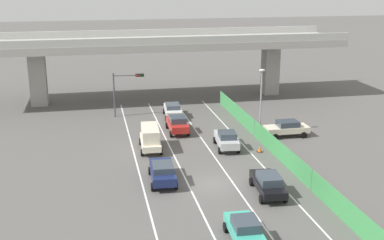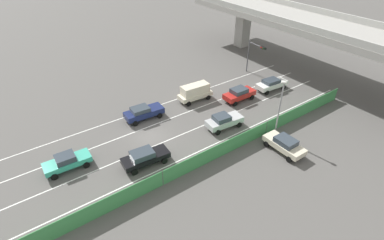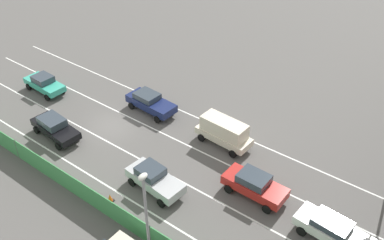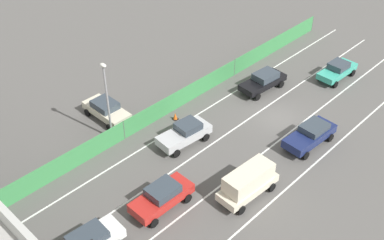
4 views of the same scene
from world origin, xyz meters
name	(u,v)px [view 2 (image 2 of 4)]	position (x,y,z in m)	size (l,w,h in m)	color
ground_plane	(150,136)	(0.00, 0.00, 0.00)	(300.00, 300.00, 0.00)	#565451
lane_line_left_edge	(158,106)	(-5.24, 4.02, 0.00)	(0.14, 44.04, 0.01)	silver
lane_line_mid_left	(172,118)	(-1.75, 4.02, 0.00)	(0.14, 44.04, 0.01)	silver
lane_line_mid_right	(189,131)	(1.75, 4.02, 0.00)	(0.14, 44.04, 0.01)	silver
lane_line_right_edge	(208,147)	(5.24, 4.02, 0.00)	(0.14, 44.04, 0.01)	silver
elevated_overpass	(318,30)	(0.00, 28.04, 6.87)	(47.26, 9.33, 8.61)	#A09E99
green_fence	(220,150)	(7.13, 4.02, 0.84)	(0.10, 40.14, 1.68)	#3D8E4C
car_sedan_navy	(143,112)	(-3.62, 1.14, 0.92)	(2.24, 4.75, 1.64)	navy
car_sedan_red	(239,94)	(-0.24, 13.53, 0.95)	(2.06, 4.43, 1.72)	red
car_sedan_silver	(224,121)	(3.40, 7.73, 0.92)	(2.30, 4.49, 1.71)	#B7BABC
car_taxi_teal	(67,161)	(-0.08, -8.92, 0.87)	(2.06, 4.41, 1.61)	teal
car_sedan_black	(145,157)	(3.70, -2.60, 0.90)	(2.29, 4.76, 1.63)	black
car_van_cream	(195,92)	(-3.63, 8.80, 1.25)	(2.15, 4.62, 2.21)	beige
car_sedan_white	(271,84)	(0.22, 19.22, 0.90)	(2.24, 4.73, 1.58)	white
parked_sedan_cream	(284,144)	(10.27, 9.98, 0.90)	(4.40, 2.05, 1.62)	beige
traffic_light	(254,52)	(-4.98, 20.68, 3.62)	(3.54, 0.55, 5.06)	#47474C
street_lamp	(280,104)	(7.91, 11.32, 4.11)	(0.60, 0.36, 6.72)	gray
traffic_cone	(229,142)	(6.11, 6.13, 0.29)	(0.47, 0.47, 0.63)	orange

